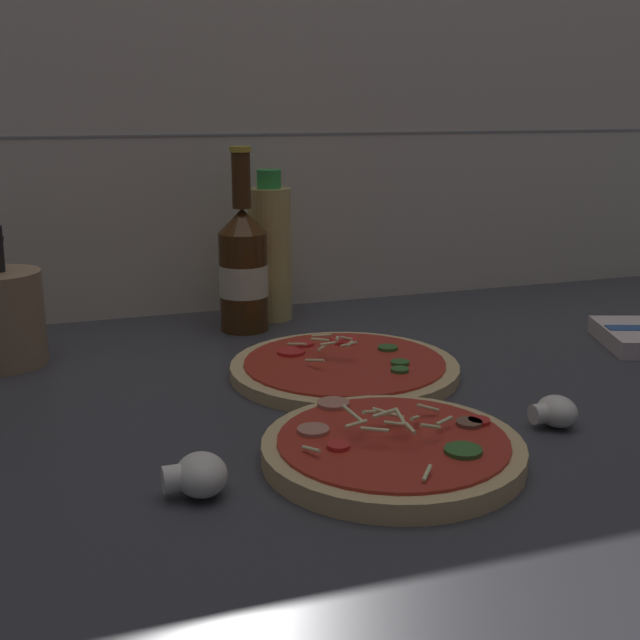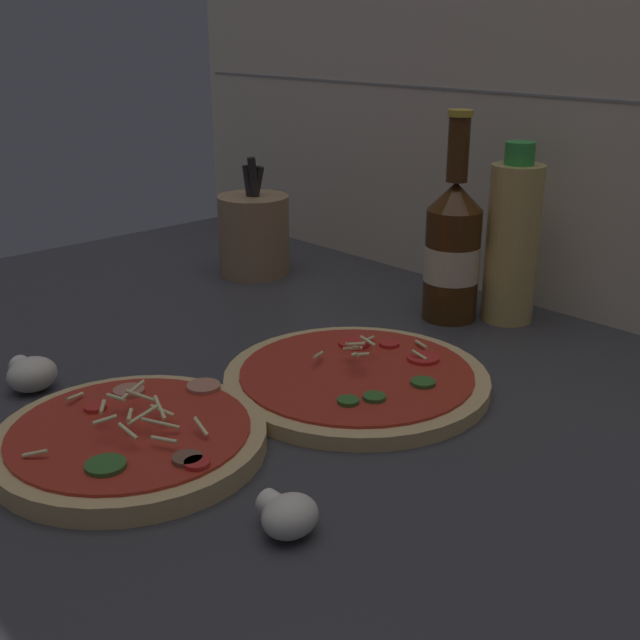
{
  "view_description": "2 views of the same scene",
  "coord_description": "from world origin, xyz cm",
  "px_view_note": "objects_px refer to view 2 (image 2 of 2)",
  "views": [
    {
      "loc": [
        -38.79,
        -78.02,
        34.47
      ],
      "look_at": [
        -7.97,
        11.81,
        8.87
      ],
      "focal_mm": 45.0,
      "sensor_mm": 36.0,
      "label": 1
    },
    {
      "loc": [
        47.68,
        -46.38,
        38.53
      ],
      "look_at": [
        -10.12,
        7.64,
        9.17
      ],
      "focal_mm": 45.0,
      "sensor_mm": 36.0,
      "label": 2
    }
  ],
  "objects_px": {
    "beer_bottle": "(453,248)",
    "utensil_crock": "(254,234)",
    "pizza_near": "(131,439)",
    "mushroom_left": "(288,515)",
    "pizza_far": "(357,379)",
    "mushroom_right": "(31,374)",
    "oil_bottle": "(512,241)"
  },
  "relations": [
    {
      "from": "beer_bottle",
      "to": "utensil_crock",
      "type": "xyz_separation_m",
      "value": [
        -0.33,
        -0.06,
        -0.03
      ]
    },
    {
      "from": "pizza_near",
      "to": "beer_bottle",
      "type": "xyz_separation_m",
      "value": [
        -0.02,
        0.48,
        0.08
      ]
    },
    {
      "from": "mushroom_left",
      "to": "utensil_crock",
      "type": "xyz_separation_m",
      "value": [
        -0.54,
        0.4,
        0.05
      ]
    },
    {
      "from": "pizza_near",
      "to": "utensil_crock",
      "type": "relative_size",
      "value": 1.37
    },
    {
      "from": "pizza_far",
      "to": "mushroom_left",
      "type": "distance_m",
      "value": 0.27
    },
    {
      "from": "mushroom_left",
      "to": "utensil_crock",
      "type": "relative_size",
      "value": 0.27
    },
    {
      "from": "mushroom_left",
      "to": "mushroom_right",
      "type": "distance_m",
      "value": 0.37
    },
    {
      "from": "pizza_near",
      "to": "pizza_far",
      "type": "height_order",
      "value": "pizza_near"
    },
    {
      "from": "pizza_far",
      "to": "oil_bottle",
      "type": "height_order",
      "value": "oil_bottle"
    },
    {
      "from": "oil_bottle",
      "to": "mushroom_left",
      "type": "relative_size",
      "value": 4.71
    },
    {
      "from": "pizza_near",
      "to": "beer_bottle",
      "type": "distance_m",
      "value": 0.49
    },
    {
      "from": "pizza_far",
      "to": "beer_bottle",
      "type": "height_order",
      "value": "beer_bottle"
    },
    {
      "from": "pizza_far",
      "to": "oil_bottle",
      "type": "bearing_deg",
      "value": 92.48
    },
    {
      "from": "pizza_near",
      "to": "utensil_crock",
      "type": "height_order",
      "value": "utensil_crock"
    },
    {
      "from": "oil_bottle",
      "to": "mushroom_left",
      "type": "xyz_separation_m",
      "value": [
        0.16,
        -0.51,
        -0.09
      ]
    },
    {
      "from": "utensil_crock",
      "to": "beer_bottle",
      "type": "bearing_deg",
      "value": 10.35
    },
    {
      "from": "mushroom_right",
      "to": "utensil_crock",
      "type": "distance_m",
      "value": 0.46
    },
    {
      "from": "beer_bottle",
      "to": "mushroom_left",
      "type": "distance_m",
      "value": 0.51
    },
    {
      "from": "beer_bottle",
      "to": "pizza_far",
      "type": "bearing_deg",
      "value": -74.41
    },
    {
      "from": "oil_bottle",
      "to": "utensil_crock",
      "type": "distance_m",
      "value": 0.4
    },
    {
      "from": "pizza_near",
      "to": "utensil_crock",
      "type": "distance_m",
      "value": 0.55
    },
    {
      "from": "utensil_crock",
      "to": "mushroom_left",
      "type": "bearing_deg",
      "value": -36.59
    },
    {
      "from": "pizza_near",
      "to": "beer_bottle",
      "type": "height_order",
      "value": "beer_bottle"
    },
    {
      "from": "beer_bottle",
      "to": "utensil_crock",
      "type": "bearing_deg",
      "value": -169.65
    },
    {
      "from": "pizza_near",
      "to": "mushroom_right",
      "type": "distance_m",
      "value": 0.18
    },
    {
      "from": "pizza_near",
      "to": "oil_bottle",
      "type": "bearing_deg",
      "value": 86.62
    },
    {
      "from": "utensil_crock",
      "to": "pizza_far",
      "type": "bearing_deg",
      "value": -24.4
    },
    {
      "from": "pizza_near",
      "to": "oil_bottle",
      "type": "xyz_separation_m",
      "value": [
        0.03,
        0.53,
        0.09
      ]
    },
    {
      "from": "mushroom_left",
      "to": "beer_bottle",
      "type": "bearing_deg",
      "value": 114.79
    },
    {
      "from": "pizza_near",
      "to": "pizza_far",
      "type": "bearing_deg",
      "value": 79.78
    },
    {
      "from": "beer_bottle",
      "to": "utensil_crock",
      "type": "height_order",
      "value": "beer_bottle"
    },
    {
      "from": "beer_bottle",
      "to": "mushroom_right",
      "type": "height_order",
      "value": "beer_bottle"
    }
  ]
}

